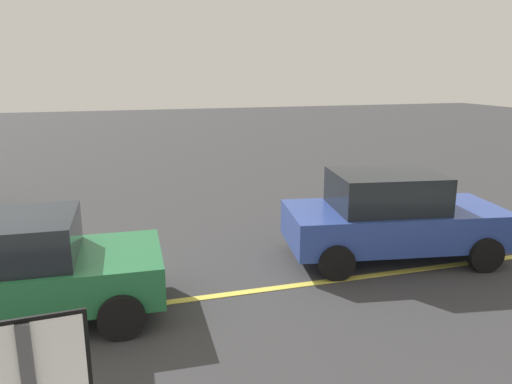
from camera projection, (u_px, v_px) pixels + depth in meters
name	position (u px, v px, depth m)	size (l,w,h in m)	color
ground_plane	(18.00, 322.00, 7.16)	(80.00, 80.00, 0.00)	#38383A
lane_marking_centre	(219.00, 296.00, 7.99)	(28.00, 0.16, 0.01)	#E0D14C
car_green_far_lane	(23.00, 269.00, 7.07)	(3.89, 2.13, 1.57)	#236B3D
car_blue_near_curb	(391.00, 216.00, 9.46)	(4.34, 2.51, 1.71)	#2D479E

